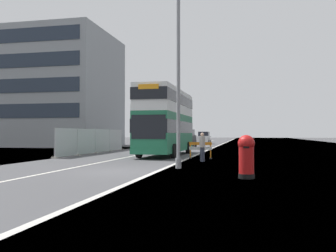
{
  "coord_description": "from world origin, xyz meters",
  "views": [
    {
      "loc": [
        5.6,
        -15.7,
        1.71
      ],
      "look_at": [
        0.51,
        7.82,
        2.2
      ],
      "focal_mm": 39.23,
      "sensor_mm": 36.0,
      "label": 1
    }
  ],
  "objects": [
    {
      "name": "double_decker_bus",
      "position": [
        -0.61,
        12.38,
        2.7
      ],
      "size": [
        2.83,
        10.6,
        5.07
      ],
      "color": "#1E6B47",
      "rests_on": "ground"
    },
    {
      "name": "car_oncoming_near",
      "position": [
        -1.48,
        27.5,
        1.03
      ],
      "size": [
        2.0,
        4.0,
        2.19
      ],
      "color": "black",
      "rests_on": "ground"
    },
    {
      "name": "car_receding_far",
      "position": [
        -1.39,
        44.58,
        0.95
      ],
      "size": [
        1.98,
        4.36,
        2.01
      ],
      "color": "silver",
      "rests_on": "ground"
    },
    {
      "name": "bare_tree_far_verge_mid",
      "position": [
        -13.63,
        52.58,
        2.46
      ],
      "size": [
        2.85,
        3.09,
        4.53
      ],
      "color": "#4C3D2D",
      "rests_on": "ground"
    },
    {
      "name": "backdrop_office_block",
      "position": [
        -25.34,
        30.45,
        7.62
      ],
      "size": [
        25.43,
        13.94,
        15.24
      ],
      "color": "gray",
      "rests_on": "ground"
    },
    {
      "name": "pedestrian_at_kerb",
      "position": [
        2.91,
        6.64,
        0.89
      ],
      "size": [
        0.34,
        0.34,
        1.76
      ],
      "color": "#2D3342",
      "rests_on": "ground"
    },
    {
      "name": "car_receding_mid",
      "position": [
        -5.44,
        37.46,
        1.06
      ],
      "size": [
        1.91,
        4.43,
        2.26
      ],
      "color": "black",
      "rests_on": "ground"
    },
    {
      "name": "construction_site_fence",
      "position": [
        -7.24,
        13.89,
        1.02
      ],
      "size": [
        0.44,
        13.8,
        2.14
      ],
      "color": "#A8AAAD",
      "rests_on": "ground"
    },
    {
      "name": "bare_tree_far_verge_far",
      "position": [
        -14.17,
        59.96,
        2.13
      ],
      "size": [
        2.88,
        2.98,
        4.91
      ],
      "color": "#4C3D2D",
      "rests_on": "ground"
    },
    {
      "name": "bare_tree_far_verge_near",
      "position": [
        -16.53,
        32.82,
        2.09
      ],
      "size": [
        2.33,
        2.69,
        4.13
      ],
      "color": "#4C3D2D",
      "rests_on": "ground"
    },
    {
      "name": "lamppost_foreground",
      "position": [
        2.3,
        1.93,
        4.42
      ],
      "size": [
        0.29,
        0.7,
        9.31
      ],
      "color": "gray",
      "rests_on": "ground"
    },
    {
      "name": "ground",
      "position": [
        0.51,
        0.13,
        -0.05
      ],
      "size": [
        140.0,
        280.0,
        0.1
      ],
      "color": "#424244"
    },
    {
      "name": "red_pillar_postbox",
      "position": [
        5.56,
        -1.42,
        0.91
      ],
      "size": [
        0.64,
        0.64,
        1.65
      ],
      "color": "black",
      "rests_on": "ground"
    },
    {
      "name": "roadworks_barrier",
      "position": [
        2.5,
        9.0,
        0.7
      ],
      "size": [
        1.52,
        0.44,
        1.13
      ],
      "color": "orange",
      "rests_on": "ground"
    }
  ]
}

